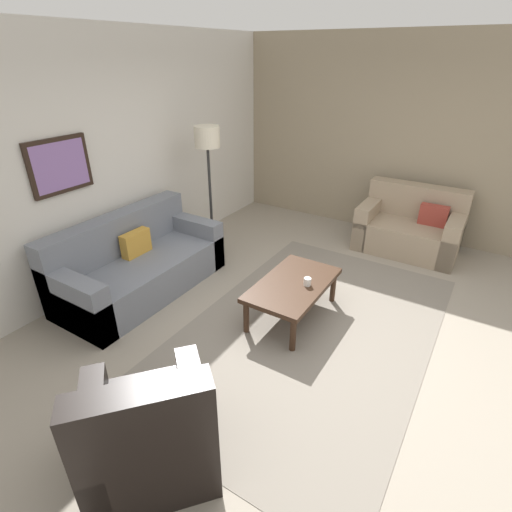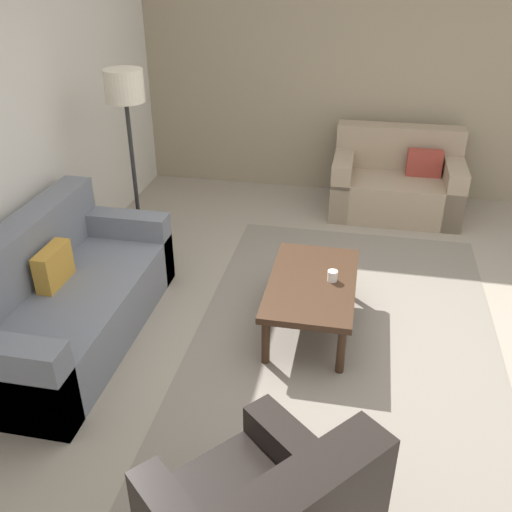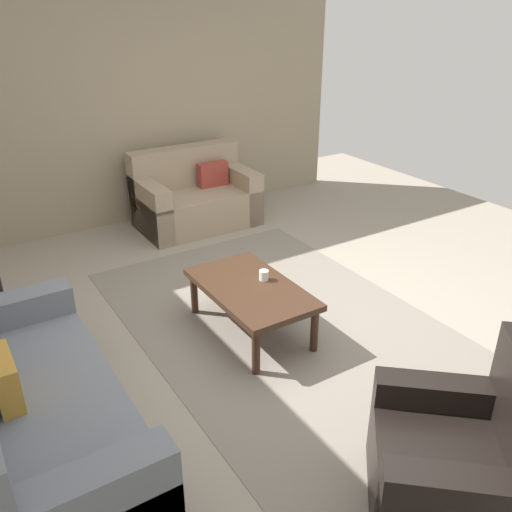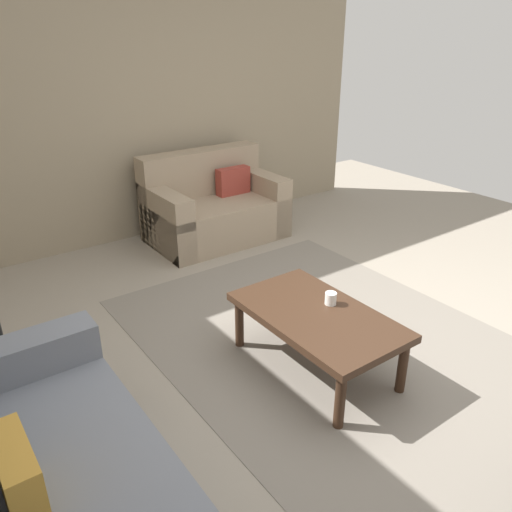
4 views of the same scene
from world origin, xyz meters
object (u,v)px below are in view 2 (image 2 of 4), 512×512
at_px(couch_loveseat, 396,184).
at_px(coffee_table, 312,287).
at_px(cup, 332,276).
at_px(lamp_standing, 127,107).
at_px(couch_main, 58,301).

relative_size(couch_loveseat, coffee_table, 1.22).
height_order(cup, lamp_standing, lamp_standing).
height_order(couch_loveseat, lamp_standing, lamp_standing).
bearing_deg(couch_loveseat, coffee_table, 164.44).
relative_size(couch_main, cup, 24.25).
bearing_deg(couch_loveseat, lamp_standing, 123.52).
relative_size(couch_loveseat, cup, 16.53).
height_order(coffee_table, lamp_standing, lamp_standing).
relative_size(couch_main, lamp_standing, 1.15).
distance_m(couch_loveseat, cup, 2.37).
relative_size(couch_main, couch_loveseat, 1.47).
bearing_deg(lamp_standing, cup, -112.95).
bearing_deg(couch_main, couch_loveseat, -41.29).
distance_m(couch_main, lamp_standing, 1.69).
xyz_separation_m(couch_loveseat, cup, (-2.31, 0.51, 0.15)).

